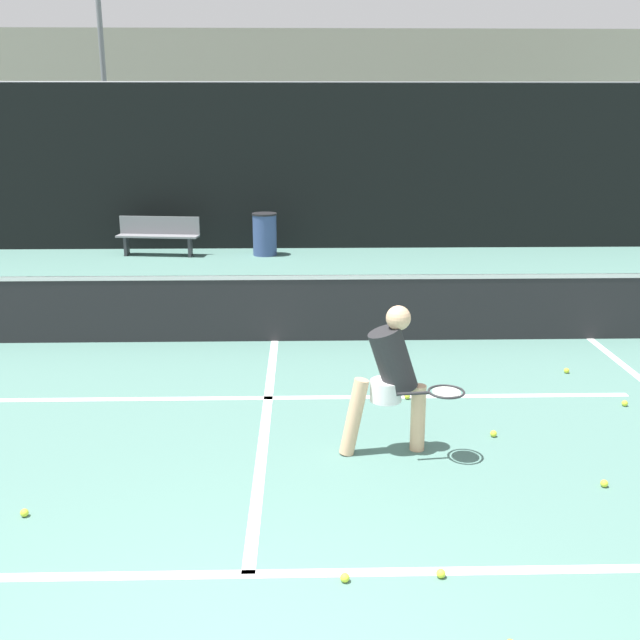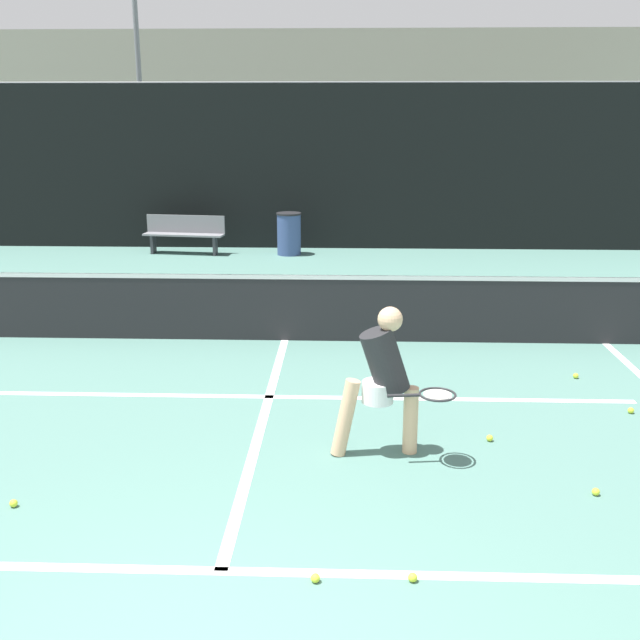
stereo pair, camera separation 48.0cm
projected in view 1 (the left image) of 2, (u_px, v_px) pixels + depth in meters
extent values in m
cube|color=white|center=(248.00, 574.00, 5.27)|extent=(11.00, 0.10, 0.01)
cube|color=white|center=(268.00, 398.00, 8.49)|extent=(8.25, 0.10, 0.01)
cube|color=white|center=(266.00, 418.00, 7.93)|extent=(0.10, 5.54, 0.01)
cube|color=#232326|center=(274.00, 309.00, 10.47)|extent=(11.00, 0.02, 0.95)
cube|color=white|center=(274.00, 278.00, 10.35)|extent=(11.00, 0.03, 0.06)
cube|color=black|center=(284.00, 168.00, 17.26)|extent=(24.00, 0.06, 3.74)
cylinder|color=slate|center=(283.00, 82.00, 16.74)|extent=(24.00, 0.04, 0.04)
cylinder|color=#DBAD84|center=(418.00, 418.00, 7.12)|extent=(0.14, 0.14, 0.65)
cylinder|color=#DBAD84|center=(354.00, 417.00, 7.03)|extent=(0.29, 0.17, 0.76)
cylinder|color=white|center=(386.00, 390.00, 7.00)|extent=(0.30, 0.30, 0.20)
cylinder|color=#262628|center=(393.00, 360.00, 6.93)|extent=(0.49, 0.33, 0.68)
sphere|color=#DBAD84|center=(398.00, 318.00, 6.82)|extent=(0.23, 0.23, 0.23)
cylinder|color=#262628|center=(413.00, 393.00, 6.79)|extent=(0.30, 0.06, 0.03)
torus|color=#262628|center=(446.00, 392.00, 6.83)|extent=(0.38, 0.38, 0.02)
cylinder|color=beige|center=(446.00, 392.00, 6.83)|extent=(0.29, 0.29, 0.01)
sphere|color=#D1E033|center=(604.00, 483.00, 6.48)|extent=(0.07, 0.07, 0.07)
sphere|color=#D1E033|center=(625.00, 403.00, 8.26)|extent=(0.07, 0.07, 0.07)
sphere|color=#D1E033|center=(567.00, 371.00, 9.29)|extent=(0.07, 0.07, 0.07)
sphere|color=#D1E033|center=(345.00, 578.00, 5.17)|extent=(0.07, 0.07, 0.07)
sphere|color=#D1E033|center=(494.00, 434.00, 7.48)|extent=(0.07, 0.07, 0.07)
sphere|color=#D1E033|center=(24.00, 513.00, 6.01)|extent=(0.07, 0.07, 0.07)
sphere|color=#D1E033|center=(407.00, 396.00, 8.46)|extent=(0.07, 0.07, 0.07)
sphere|color=#D1E033|center=(441.00, 573.00, 5.22)|extent=(0.07, 0.07, 0.07)
cube|color=slate|center=(158.00, 236.00, 16.71)|extent=(1.87, 0.58, 0.04)
cube|color=slate|center=(160.00, 226.00, 16.83)|extent=(1.83, 0.27, 0.42)
cube|color=#333338|center=(127.00, 245.00, 16.84)|extent=(0.06, 0.32, 0.44)
cube|color=#333338|center=(190.00, 247.00, 16.70)|extent=(0.06, 0.32, 0.44)
cylinder|color=#384C7F|center=(265.00, 235.00, 16.78)|extent=(0.53, 0.53, 0.91)
cylinder|color=black|center=(264.00, 214.00, 16.65)|extent=(0.56, 0.56, 0.04)
cube|color=silver|center=(399.00, 208.00, 21.67)|extent=(1.81, 4.06, 0.83)
cube|color=#1E2328|center=(401.00, 185.00, 21.29)|extent=(1.52, 2.44, 0.56)
cylinder|color=black|center=(420.00, 207.00, 22.97)|extent=(0.18, 0.60, 0.60)
cylinder|color=black|center=(435.00, 218.00, 20.47)|extent=(0.18, 0.60, 0.60)
cylinder|color=slate|center=(104.00, 79.00, 22.65)|extent=(0.16, 0.16, 8.11)
cylinder|color=brown|center=(543.00, 164.00, 26.51)|extent=(0.28, 0.28, 2.66)
ellipsoid|color=#28562D|center=(547.00, 115.00, 26.06)|extent=(2.93, 2.93, 0.90)
cube|color=gray|center=(292.00, 110.00, 31.86)|extent=(36.00, 2.40, 6.32)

